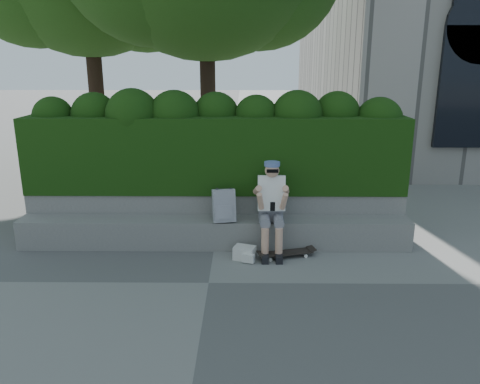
{
  "coord_description": "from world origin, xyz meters",
  "views": [
    {
      "loc": [
        0.46,
        -5.53,
        2.8
      ],
      "look_at": [
        0.4,
        1.0,
        0.95
      ],
      "focal_mm": 35.0,
      "sensor_mm": 36.0,
      "label": 1
    }
  ],
  "objects_px": {
    "person": "(271,204)",
    "backpack_ground": "(245,253)",
    "skateboard": "(286,253)",
    "backpack_plaid": "(224,206)"
  },
  "relations": [
    {
      "from": "person",
      "to": "backpack_ground",
      "type": "relative_size",
      "value": 4.61
    },
    {
      "from": "backpack_ground",
      "to": "skateboard",
      "type": "bearing_deg",
      "value": 25.63
    },
    {
      "from": "backpack_plaid",
      "to": "backpack_ground",
      "type": "relative_size",
      "value": 1.64
    },
    {
      "from": "backpack_plaid",
      "to": "backpack_ground",
      "type": "xyz_separation_m",
      "value": [
        0.31,
        -0.39,
        -0.6
      ]
    },
    {
      "from": "skateboard",
      "to": "backpack_plaid",
      "type": "xyz_separation_m",
      "value": [
        -0.93,
        0.32,
        0.63
      ]
    },
    {
      "from": "person",
      "to": "backpack_plaid",
      "type": "xyz_separation_m",
      "value": [
        -0.71,
        0.08,
        -0.06
      ]
    },
    {
      "from": "person",
      "to": "backpack_plaid",
      "type": "height_order",
      "value": "person"
    },
    {
      "from": "skateboard",
      "to": "backpack_ground",
      "type": "height_order",
      "value": "backpack_ground"
    },
    {
      "from": "person",
      "to": "backpack_ground",
      "type": "distance_m",
      "value": 0.82
    },
    {
      "from": "skateboard",
      "to": "backpack_plaid",
      "type": "bearing_deg",
      "value": 146.61
    }
  ]
}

